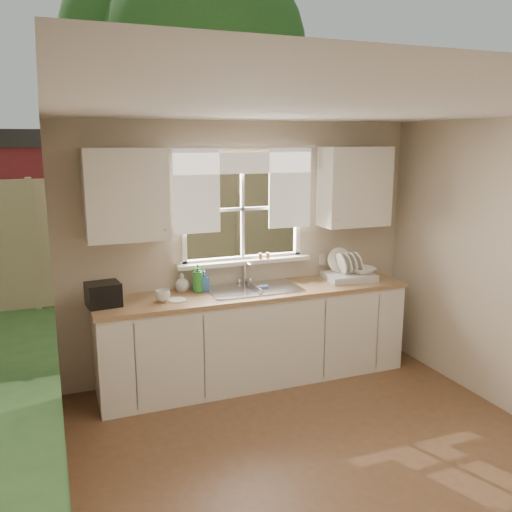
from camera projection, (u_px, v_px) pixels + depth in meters
name	position (u px, v px, depth m)	size (l,w,h in m)	color
ground	(341.00, 474.00, 3.83)	(4.00, 4.00, 0.00)	brown
room_walls	(352.00, 309.00, 3.52)	(3.62, 4.02, 2.50)	beige
ceiling	(354.00, 109.00, 3.31)	(3.60, 4.00, 0.02)	silver
window	(243.00, 226.00, 5.35)	(1.38, 0.16, 1.06)	white
curtains	(245.00, 181.00, 5.21)	(1.50, 0.03, 0.81)	white
base_cabinets	(255.00, 337.00, 5.27)	(3.00, 0.62, 0.87)	white
countertop	(255.00, 292.00, 5.18)	(3.04, 0.65, 0.04)	#A98154
upper_cabinet_left	(126.00, 195.00, 4.70)	(0.70, 0.33, 0.80)	white
upper_cabinet_right	(355.00, 187.00, 5.52)	(0.70, 0.33, 0.80)	white
wall_outlet	(322.00, 259.00, 5.73)	(0.08, 0.01, 0.12)	beige
sill_jars	(264.00, 256.00, 5.43)	(0.12, 0.04, 0.06)	brown
backyard	(161.00, 83.00, 10.99)	(20.00, 10.00, 6.13)	#335421
sink	(254.00, 296.00, 5.22)	(0.88, 0.52, 0.40)	#B7B7BC
dish_rack	(349.00, 273.00, 5.56)	(0.52, 0.41, 0.31)	silver
bowl	(363.00, 270.00, 5.56)	(0.25, 0.25, 0.06)	white
soap_bottle_a	(198.00, 278.00, 5.09)	(0.10, 0.11, 0.27)	#2E8D30
soap_bottle_b	(204.00, 280.00, 5.13)	(0.09, 0.09, 0.20)	#3269BC
soap_bottle_c	(182.00, 283.00, 5.11)	(0.14, 0.14, 0.17)	beige
saucer	(177.00, 300.00, 4.83)	(0.16, 0.16, 0.01)	white
cup	(162.00, 296.00, 4.79)	(0.13, 0.13, 0.10)	silver
black_appliance	(103.00, 294.00, 4.66)	(0.28, 0.24, 0.21)	black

